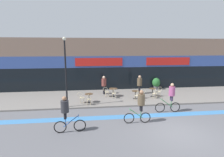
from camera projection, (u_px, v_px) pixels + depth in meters
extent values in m
plane|color=#5B5B60|center=(178.00, 133.00, 9.50)|extent=(120.00, 120.00, 0.00)
cube|color=slate|center=(141.00, 96.00, 16.58)|extent=(40.00, 5.50, 0.12)
cube|color=#7F6656|center=(130.00, 63.00, 20.75)|extent=(40.00, 4.00, 5.58)
cube|color=black|center=(134.00, 78.00, 19.08)|extent=(38.80, 0.10, 2.40)
cube|color=#334C93|center=(134.00, 62.00, 18.79)|extent=(39.20, 0.14, 1.20)
cube|color=red|center=(99.00, 62.00, 18.27)|extent=(4.95, 0.08, 0.84)
cube|color=red|center=(168.00, 61.00, 19.16)|extent=(4.95, 0.08, 0.84)
cube|color=#3D7AB7|center=(160.00, 115.00, 12.04)|extent=(36.00, 0.70, 0.01)
cylinder|color=black|center=(89.00, 102.00, 14.40)|extent=(0.37, 0.37, 0.02)
cylinder|color=black|center=(89.00, 98.00, 14.34)|extent=(0.07, 0.07, 0.71)
cylinder|color=#4C3823|center=(89.00, 94.00, 14.28)|extent=(0.67, 0.67, 0.02)
cylinder|color=black|center=(113.00, 96.00, 16.25)|extent=(0.43, 0.43, 0.02)
cylinder|color=black|center=(113.00, 93.00, 16.19)|extent=(0.07, 0.07, 0.73)
cylinder|color=#4C3823|center=(113.00, 89.00, 16.12)|extent=(0.78, 0.78, 0.02)
cylinder|color=black|center=(135.00, 99.00, 15.51)|extent=(0.36, 0.36, 0.02)
cylinder|color=black|center=(135.00, 95.00, 15.45)|extent=(0.07, 0.07, 0.69)
cylinder|color=#4C3823|center=(135.00, 91.00, 15.39)|extent=(0.66, 0.66, 0.02)
cylinder|color=black|center=(152.00, 96.00, 16.18)|extent=(0.35, 0.35, 0.02)
cylinder|color=black|center=(152.00, 93.00, 16.12)|extent=(0.07, 0.07, 0.75)
cylinder|color=#4C3823|center=(153.00, 89.00, 16.05)|extent=(0.64, 0.64, 0.02)
cylinder|color=beige|center=(89.00, 99.00, 13.79)|extent=(0.44, 0.44, 0.03)
cylinder|color=beige|center=(87.00, 102.00, 13.97)|extent=(0.03, 0.03, 0.42)
cylinder|color=beige|center=(91.00, 102.00, 13.97)|extent=(0.03, 0.03, 0.42)
cylinder|color=beige|center=(87.00, 103.00, 13.69)|extent=(0.03, 0.03, 0.42)
cylinder|color=beige|center=(90.00, 103.00, 13.69)|extent=(0.03, 0.03, 0.42)
torus|color=beige|center=(88.00, 97.00, 13.58)|extent=(0.08, 0.41, 0.41)
cylinder|color=beige|center=(86.00, 98.00, 13.60)|extent=(0.03, 0.03, 0.23)
cylinder|color=beige|center=(91.00, 98.00, 13.60)|extent=(0.03, 0.03, 0.23)
cylinder|color=beige|center=(82.00, 98.00, 14.26)|extent=(0.41, 0.41, 0.03)
cylinder|color=beige|center=(84.00, 100.00, 14.46)|extent=(0.03, 0.03, 0.42)
cylinder|color=beige|center=(84.00, 101.00, 14.19)|extent=(0.03, 0.03, 0.42)
cylinder|color=beige|center=(81.00, 100.00, 14.42)|extent=(0.03, 0.03, 0.42)
cylinder|color=beige|center=(80.00, 101.00, 14.15)|extent=(0.03, 0.03, 0.42)
torus|color=beige|center=(80.00, 95.00, 14.20)|extent=(0.41, 0.04, 0.41)
cylinder|color=beige|center=(80.00, 96.00, 14.39)|extent=(0.03, 0.03, 0.23)
cylinder|color=beige|center=(80.00, 97.00, 14.05)|extent=(0.03, 0.03, 0.23)
cylinder|color=beige|center=(114.00, 93.00, 15.64)|extent=(0.44, 0.44, 0.03)
cylinder|color=beige|center=(112.00, 95.00, 15.81)|extent=(0.03, 0.03, 0.42)
cylinder|color=beige|center=(115.00, 95.00, 15.82)|extent=(0.03, 0.03, 0.42)
cylinder|color=beige|center=(112.00, 96.00, 15.54)|extent=(0.03, 0.03, 0.42)
cylinder|color=beige|center=(116.00, 96.00, 15.54)|extent=(0.03, 0.03, 0.42)
torus|color=beige|center=(114.00, 91.00, 15.42)|extent=(0.07, 0.41, 0.41)
cylinder|color=beige|center=(112.00, 92.00, 15.45)|extent=(0.03, 0.03, 0.23)
cylinder|color=beige|center=(116.00, 92.00, 15.45)|extent=(0.03, 0.03, 0.23)
cylinder|color=beige|center=(107.00, 92.00, 16.11)|extent=(0.41, 0.41, 0.03)
cylinder|color=beige|center=(109.00, 94.00, 16.31)|extent=(0.03, 0.03, 0.42)
cylinder|color=beige|center=(109.00, 95.00, 16.03)|extent=(0.03, 0.03, 0.42)
cylinder|color=beige|center=(106.00, 94.00, 16.27)|extent=(0.03, 0.03, 0.42)
cylinder|color=beige|center=(106.00, 95.00, 16.00)|extent=(0.03, 0.03, 0.42)
torus|color=beige|center=(105.00, 89.00, 16.04)|extent=(0.41, 0.03, 0.41)
cylinder|color=beige|center=(105.00, 90.00, 16.23)|extent=(0.03, 0.03, 0.23)
cylinder|color=beige|center=(106.00, 91.00, 15.90)|extent=(0.03, 0.03, 0.23)
cylinder|color=beige|center=(137.00, 96.00, 14.90)|extent=(0.43, 0.43, 0.03)
cylinder|color=beige|center=(135.00, 98.00, 15.05)|extent=(0.03, 0.03, 0.42)
cylinder|color=beige|center=(138.00, 98.00, 15.10)|extent=(0.03, 0.03, 0.42)
cylinder|color=beige|center=(136.00, 99.00, 14.78)|extent=(0.03, 0.03, 0.42)
cylinder|color=beige|center=(139.00, 98.00, 14.83)|extent=(0.03, 0.03, 0.42)
torus|color=beige|center=(138.00, 93.00, 14.69)|extent=(0.06, 0.41, 0.41)
cylinder|color=beige|center=(136.00, 95.00, 14.68)|extent=(0.03, 0.03, 0.23)
cylinder|color=beige|center=(140.00, 95.00, 14.74)|extent=(0.03, 0.03, 0.23)
cylinder|color=beige|center=(141.00, 94.00, 15.50)|extent=(0.40, 0.40, 0.03)
cylinder|color=beige|center=(140.00, 97.00, 15.38)|extent=(0.03, 0.03, 0.42)
cylinder|color=beige|center=(139.00, 96.00, 15.66)|extent=(0.03, 0.03, 0.42)
cylinder|color=beige|center=(143.00, 97.00, 15.42)|extent=(0.03, 0.03, 0.42)
cylinder|color=beige|center=(142.00, 96.00, 15.69)|extent=(0.03, 0.03, 0.42)
torus|color=beige|center=(143.00, 91.00, 15.48)|extent=(0.41, 0.03, 0.41)
cylinder|color=beige|center=(144.00, 93.00, 15.33)|extent=(0.03, 0.03, 0.23)
cylinder|color=beige|center=(143.00, 92.00, 15.67)|extent=(0.03, 0.03, 0.23)
cylinder|color=beige|center=(155.00, 94.00, 15.57)|extent=(0.43, 0.43, 0.03)
cylinder|color=beige|center=(152.00, 96.00, 15.74)|extent=(0.03, 0.03, 0.42)
cylinder|color=beige|center=(155.00, 95.00, 15.75)|extent=(0.03, 0.03, 0.42)
cylinder|color=beige|center=(153.00, 96.00, 15.46)|extent=(0.03, 0.03, 0.42)
cylinder|color=beige|center=(156.00, 96.00, 15.48)|extent=(0.03, 0.03, 0.42)
torus|color=beige|center=(155.00, 91.00, 15.36)|extent=(0.06, 0.41, 0.41)
cylinder|color=beige|center=(153.00, 93.00, 15.37)|extent=(0.03, 0.03, 0.23)
cylinder|color=beige|center=(157.00, 93.00, 15.39)|extent=(0.03, 0.03, 0.23)
cylinder|color=beige|center=(158.00, 92.00, 16.17)|extent=(0.43, 0.43, 0.03)
cylinder|color=beige|center=(157.00, 95.00, 16.05)|extent=(0.03, 0.03, 0.42)
cylinder|color=beige|center=(156.00, 94.00, 16.32)|extent=(0.03, 0.03, 0.42)
cylinder|color=beige|center=(160.00, 94.00, 16.10)|extent=(0.03, 0.03, 0.42)
cylinder|color=beige|center=(159.00, 94.00, 16.37)|extent=(0.03, 0.03, 0.42)
torus|color=beige|center=(160.00, 89.00, 16.16)|extent=(0.41, 0.06, 0.41)
cylinder|color=beige|center=(161.00, 91.00, 16.02)|extent=(0.03, 0.03, 0.23)
cylinder|color=beige|center=(159.00, 90.00, 16.35)|extent=(0.03, 0.03, 0.23)
cylinder|color=#4C4C51|center=(156.00, 87.00, 19.06)|extent=(0.53, 0.53, 0.38)
ellipsoid|color=#28662D|center=(156.00, 82.00, 18.97)|extent=(0.84, 0.84, 1.01)
cylinder|color=black|center=(66.00, 74.00, 12.93)|extent=(0.12, 0.12, 5.02)
sphere|color=beige|center=(64.00, 39.00, 12.48)|extent=(0.26, 0.26, 0.26)
torus|color=black|center=(160.00, 108.00, 12.48)|extent=(0.72, 0.09, 0.72)
torus|color=black|center=(175.00, 107.00, 12.56)|extent=(0.72, 0.09, 0.72)
cylinder|color=#2D753D|center=(167.00, 103.00, 12.46)|extent=(0.86, 0.09, 0.65)
cylinder|color=#2D753D|center=(171.00, 104.00, 12.49)|extent=(0.04, 0.04, 0.50)
cylinder|color=#2D753D|center=(161.00, 99.00, 12.38)|extent=(0.05, 0.48, 0.03)
cylinder|color=#382D47|center=(172.00, 98.00, 12.34)|extent=(0.15, 0.15, 0.36)
cylinder|color=#382D47|center=(171.00, 98.00, 12.50)|extent=(0.15, 0.15, 0.36)
cylinder|color=#A84C7F|center=(172.00, 91.00, 12.33)|extent=(0.45, 0.45, 0.66)
sphere|color=tan|center=(172.00, 85.00, 12.25)|extent=(0.25, 0.25, 0.25)
torus|color=black|center=(80.00, 125.00, 9.64)|extent=(0.68, 0.10, 0.68)
torus|color=black|center=(60.00, 127.00, 9.45)|extent=(0.68, 0.10, 0.68)
cylinder|color=#23519E|center=(71.00, 121.00, 9.51)|extent=(0.81, 0.10, 0.61)
cylinder|color=#23519E|center=(66.00, 123.00, 9.46)|extent=(0.04, 0.04, 0.47)
cylinder|color=#23519E|center=(79.00, 116.00, 9.53)|extent=(0.06, 0.48, 0.03)
cylinder|color=black|center=(65.00, 115.00, 9.47)|extent=(0.15, 0.15, 0.35)
cylinder|color=black|center=(65.00, 116.00, 9.31)|extent=(0.15, 0.15, 0.35)
cylinder|color=#2D2D33|center=(65.00, 106.00, 9.30)|extent=(0.45, 0.45, 0.64)
sphere|color=#9E7051|center=(64.00, 98.00, 9.23)|extent=(0.24, 0.24, 0.24)
torus|color=black|center=(129.00, 118.00, 10.66)|extent=(0.66, 0.07, 0.66)
torus|color=black|center=(145.00, 118.00, 10.76)|extent=(0.66, 0.07, 0.66)
cylinder|color=#2D753D|center=(136.00, 114.00, 10.66)|extent=(0.79, 0.06, 0.59)
cylinder|color=#2D753D|center=(141.00, 114.00, 10.69)|extent=(0.04, 0.04, 0.46)
cylinder|color=#2D753D|center=(130.00, 109.00, 10.57)|extent=(0.04, 0.48, 0.03)
cylinder|color=black|center=(141.00, 108.00, 10.54)|extent=(0.15, 0.15, 0.37)
cylinder|color=black|center=(141.00, 107.00, 10.70)|extent=(0.15, 0.15, 0.37)
cylinder|color=brown|center=(141.00, 100.00, 10.53)|extent=(0.45, 0.45, 0.67)
sphere|color=#9E7051|center=(142.00, 92.00, 10.45)|extent=(0.25, 0.25, 0.25)
cylinder|color=black|center=(104.00, 90.00, 16.94)|extent=(0.19, 0.19, 0.81)
cylinder|color=black|center=(104.00, 90.00, 17.10)|extent=(0.19, 0.19, 0.81)
cylinder|color=brown|center=(104.00, 82.00, 16.89)|extent=(0.53, 0.53, 0.71)
sphere|color=beige|center=(104.00, 77.00, 16.80)|extent=(0.26, 0.26, 0.26)
cylinder|color=black|center=(139.00, 90.00, 17.01)|extent=(0.19, 0.19, 0.83)
cylinder|color=black|center=(139.00, 89.00, 17.18)|extent=(0.19, 0.19, 0.83)
cylinder|color=brown|center=(140.00, 82.00, 16.96)|extent=(0.54, 0.54, 0.72)
sphere|color=tan|center=(140.00, 77.00, 16.87)|extent=(0.27, 0.27, 0.27)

